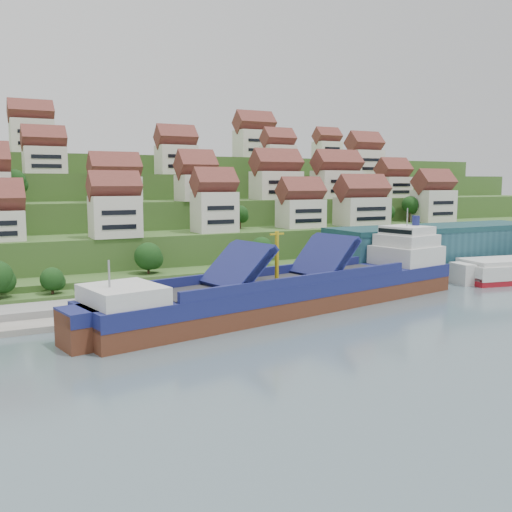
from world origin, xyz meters
TOP-DOWN VIEW (x-y plane):
  - ground at (0.00, 0.00)m, footprint 300.00×300.00m
  - quay at (20.00, 15.00)m, footprint 180.00×14.00m
  - hillside at (0.00, 103.55)m, footprint 260.00×128.00m
  - hillside_village at (1.47, 59.23)m, footprint 159.44×64.05m
  - hillside_trees at (-15.16, 44.09)m, footprint 140.01×61.95m
  - warehouse at (52.00, 17.00)m, footprint 60.00×15.00m
  - flagpole at (18.11, 10.00)m, footprint 1.28×0.16m
  - cargo_ship at (1.24, -0.80)m, footprint 78.48×26.26m

SIDE VIEW (x-z plane):
  - ground at x=0.00m, z-range 0.00..0.00m
  - quay at x=20.00m, z-range 0.00..2.20m
  - cargo_ship at x=1.24m, z-range -5.32..11.88m
  - flagpole at x=18.11m, z-range 2.88..10.88m
  - warehouse at x=52.00m, z-range 2.20..12.20m
  - hillside at x=0.00m, z-range -4.84..26.16m
  - hillside_trees at x=-15.16m, z-range 0.99..31.78m
  - hillside_village at x=1.47m, z-range 9.08..38.67m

